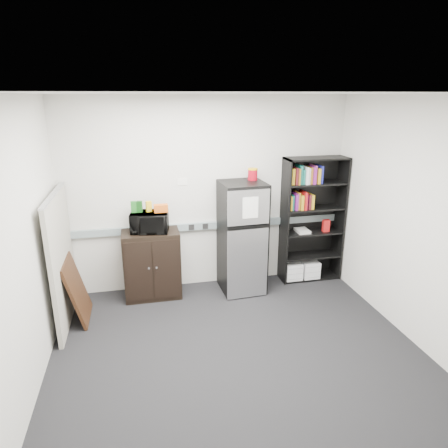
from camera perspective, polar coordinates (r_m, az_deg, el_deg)
The scene contains 18 objects.
floor at distance 4.62m, azimuth 1.89°, elevation -17.56°, with size 4.00×4.00×0.00m, color black.
wall_back at distance 5.63m, azimuth -2.35°, elevation 4.24°, with size 4.00×0.02×2.70m, color silver.
wall_right at distance 4.87m, azimuth 25.51°, elevation 0.25°, with size 0.02×3.50×2.70m, color silver.
wall_left at distance 4.02m, azimuth -26.79°, elevation -3.47°, with size 0.02×3.50×2.70m, color silver.
ceiling at distance 3.76m, azimuth 2.33°, elevation 18.17°, with size 4.00×3.50×0.02m, color white.
electrical_raceway at distance 5.73m, azimuth -2.24°, elevation -0.21°, with size 3.92×0.05×0.10m, color gray.
wall_note at distance 5.54m, azimuth -5.95°, elevation 6.03°, with size 0.14×0.00×0.10m, color white.
bookshelf at distance 6.01m, azimuth 12.31°, elevation 0.96°, with size 0.90×0.34×1.85m.
cubicle_partition at distance 5.17m, azimuth -22.15°, elevation -4.70°, with size 0.06×1.30×1.62m.
cabinet at distance 5.60m, azimuth -10.24°, elevation -5.61°, with size 0.76×0.50×0.95m.
microwave at distance 5.37m, azimuth -10.59°, elevation 0.27°, with size 0.48×0.33×0.27m, color black.
snack_box_a at distance 5.35m, azimuth -12.78°, elevation 2.38°, with size 0.07×0.05×0.15m, color #195A1B.
snack_box_b at distance 5.35m, azimuth -11.98°, elevation 2.44°, with size 0.07×0.05×0.15m, color #0D3C0F.
snack_box_c at distance 5.35m, azimuth -10.70°, elevation 2.47°, with size 0.07×0.05×0.14m, color gold.
snack_bag at distance 5.31m, azimuth -9.01°, elevation 2.23°, with size 0.18×0.10×0.10m, color #C85514.
refrigerator at distance 5.58m, azimuth 2.61°, elevation -1.97°, with size 0.62×0.65×1.57m.
coffee_can at distance 5.51m, azimuth 4.12°, elevation 7.23°, with size 0.13×0.13×0.18m.
framed_poster at distance 5.29m, azimuth -20.24°, elevation -8.73°, with size 0.24×0.63×0.80m.
Camera 1 is at (-0.95, -3.64, 2.69)m, focal length 32.00 mm.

